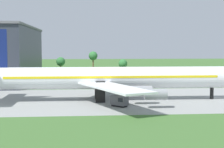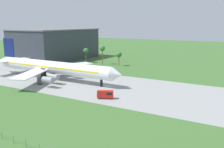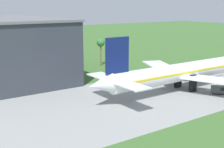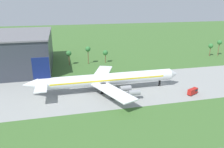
# 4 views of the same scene
# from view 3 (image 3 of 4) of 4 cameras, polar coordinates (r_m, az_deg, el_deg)

# --- Properties ---
(jet_airliner) EXTENTS (76.47, 51.55, 18.64)m
(jet_airliner) POSITION_cam_3_polar(r_m,az_deg,el_deg) (104.59, 14.04, 0.57)
(jet_airliner) COLOR white
(jet_airliner) RESTS_ON ground_plane
(catering_van) EXTENTS (4.33, 4.33, 2.58)m
(catering_van) POSITION_cam_3_polar(r_m,az_deg,el_deg) (101.55, 18.91, -2.74)
(catering_van) COLOR black
(catering_van) RESTS_ON ground_plane
(terminal_building) EXTENTS (36.72, 61.20, 22.32)m
(terminal_building) POSITION_cam_3_polar(r_m,az_deg,el_deg) (124.56, -19.52, 4.55)
(terminal_building) COLOR #333842
(terminal_building) RESTS_ON ground_plane
(palm_tree_row) EXTENTS (120.95, 3.60, 12.40)m
(palm_tree_row) POSITION_cam_3_polar(r_m,az_deg,el_deg) (164.92, 9.73, 6.01)
(palm_tree_row) COLOR brown
(palm_tree_row) RESTS_ON ground_plane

